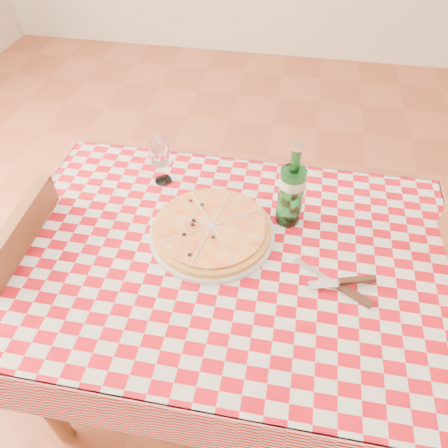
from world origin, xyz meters
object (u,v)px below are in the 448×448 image
object	(u,v)px
water_bottle	(292,185)
dining_table	(227,275)
wine_glass	(161,161)
chair_far	(25,292)
pizza_plate	(212,229)

from	to	relation	value
water_bottle	dining_table	bearing A→B (deg)	-132.35
dining_table	wine_glass	bearing A→B (deg)	133.63
dining_table	chair_far	world-z (taller)	chair_far
water_bottle	wine_glass	distance (m)	0.44
chair_far	wine_glass	size ratio (longest dim) A/B	5.27
pizza_plate	wine_glass	size ratio (longest dim) A/B	2.29
dining_table	chair_far	distance (m)	0.71
dining_table	water_bottle	world-z (taller)	water_bottle
dining_table	water_bottle	xyz separation A→B (m)	(0.16, 0.17, 0.24)
dining_table	pizza_plate	size ratio (longest dim) A/B	3.21
water_bottle	wine_glass	bearing A→B (deg)	165.61
dining_table	wine_glass	distance (m)	0.43
dining_table	wine_glass	world-z (taller)	wine_glass
pizza_plate	water_bottle	bearing A→B (deg)	26.04
wine_glass	chair_far	bearing A→B (deg)	-139.88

